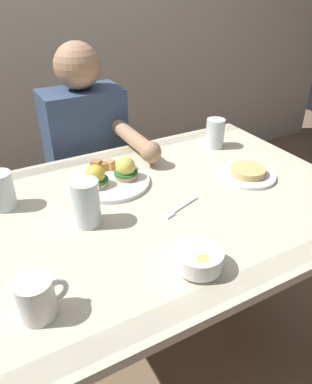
# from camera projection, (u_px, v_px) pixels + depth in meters

# --- Properties ---
(ground_plane) EXTENTS (6.00, 6.00, 0.00)m
(ground_plane) POSITION_uv_depth(u_px,v_px,m) (167.00, 344.00, 1.56)
(ground_plane) COLOR #7F664C
(dining_table) EXTENTS (1.20, 0.90, 0.74)m
(dining_table) POSITION_uv_depth(u_px,v_px,m) (170.00, 225.00, 1.24)
(dining_table) COLOR beige
(dining_table) RESTS_ON ground_plane
(eggs_benedict_plate) EXTENTS (0.27, 0.27, 0.09)m
(eggs_benedict_plate) POSITION_uv_depth(u_px,v_px,m) (111.00, 177.00, 1.25)
(eggs_benedict_plate) COLOR white
(eggs_benedict_plate) RESTS_ON dining_table
(fruit_bowl) EXTENTS (0.12, 0.12, 0.06)m
(fruit_bowl) POSITION_uv_depth(u_px,v_px,m) (199.00, 259.00, 0.89)
(fruit_bowl) COLOR white
(fruit_bowl) RESTS_ON dining_table
(coffee_mug) EXTENTS (0.11, 0.08, 0.09)m
(coffee_mug) POSITION_uv_depth(u_px,v_px,m) (37.00, 297.00, 0.76)
(coffee_mug) COLOR white
(coffee_mug) RESTS_ON dining_table
(fork) EXTENTS (0.15, 0.07, 0.00)m
(fork) POSITION_uv_depth(u_px,v_px,m) (179.00, 208.00, 1.13)
(fork) COLOR silver
(fork) RESTS_ON dining_table
(water_glass_near) EXTENTS (0.08, 0.08, 0.12)m
(water_glass_near) POSITION_uv_depth(u_px,v_px,m) (215.00, 135.00, 1.50)
(water_glass_near) COLOR silver
(water_glass_near) RESTS_ON dining_table
(water_glass_far) EXTENTS (0.08, 0.08, 0.12)m
(water_glass_far) POSITION_uv_depth(u_px,v_px,m) (2.00, 192.00, 1.11)
(water_glass_far) COLOR silver
(water_glass_far) RESTS_ON dining_table
(water_glass_extra) EXTENTS (0.08, 0.08, 0.14)m
(water_glass_extra) POSITION_uv_depth(u_px,v_px,m) (87.00, 206.00, 1.03)
(water_glass_extra) COLOR silver
(water_glass_extra) RESTS_ON dining_table
(side_plate) EXTENTS (0.20, 0.20, 0.04)m
(side_plate) POSITION_uv_depth(u_px,v_px,m) (248.00, 173.00, 1.30)
(side_plate) COLOR white
(side_plate) RESTS_ON dining_table
(diner_person) EXTENTS (0.34, 0.54, 1.14)m
(diner_person) POSITION_uv_depth(u_px,v_px,m) (90.00, 157.00, 1.65)
(diner_person) COLOR #33333D
(diner_person) RESTS_ON ground_plane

